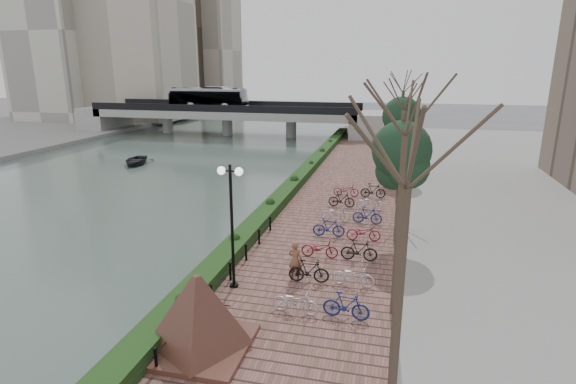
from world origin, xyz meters
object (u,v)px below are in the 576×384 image
(pedestrian, at_px, (295,260))
(boat, at_px, (136,160))
(lamppost, at_px, (231,201))
(granite_monument, at_px, (199,312))
(motorcycle, at_px, (215,330))

(pedestrian, relative_size, boat, 0.44)
(lamppost, bearing_deg, pedestrian, 27.75)
(granite_monument, xyz_separation_m, lamppost, (-0.42, 4.15, 2.34))
(motorcycle, height_order, boat, motorcycle)
(pedestrian, xyz_separation_m, boat, (-20.45, 20.89, -0.92))
(granite_monument, relative_size, lamppost, 0.82)
(motorcycle, bearing_deg, lamppost, 99.98)
(lamppost, bearing_deg, granite_monument, -84.17)
(lamppost, xyz_separation_m, boat, (-18.19, 22.08, -3.68))
(lamppost, bearing_deg, boat, 129.48)
(boat, bearing_deg, lamppost, -65.00)
(granite_monument, distance_m, boat, 32.18)
(motorcycle, bearing_deg, pedestrian, 72.10)
(granite_monument, xyz_separation_m, boat, (-18.61, 26.22, -1.34))
(lamppost, distance_m, boat, 28.84)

